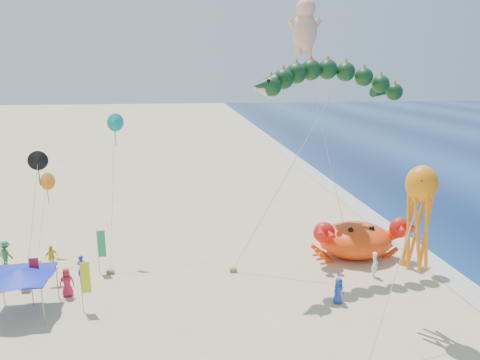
# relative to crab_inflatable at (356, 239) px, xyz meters

# --- Properties ---
(ground) EXTENTS (320.00, 320.00, 0.00)m
(ground) POSITION_rel_crab_inflatable_xyz_m (-6.86, -3.22, -1.42)
(ground) COLOR #D1B784
(ground) RESTS_ON ground
(foam_strip) EXTENTS (320.00, 320.00, 0.00)m
(foam_strip) POSITION_rel_crab_inflatable_xyz_m (5.14, -3.22, -1.41)
(foam_strip) COLOR silver
(foam_strip) RESTS_ON ground
(crab_inflatable) EXTENTS (7.35, 4.73, 3.22)m
(crab_inflatable) POSITION_rel_crab_inflatable_xyz_m (0.00, 0.00, 0.00)
(crab_inflatable) COLOR #FF420D
(crab_inflatable) RESTS_ON ground
(dragon_kite) EXTENTS (12.55, 5.93, 13.95)m
(dragon_kite) POSITION_rel_crab_inflatable_xyz_m (-2.81, -0.86, 11.24)
(dragon_kite) COLOR black
(dragon_kite) RESTS_ON ground
(cherub_kite) EXTENTS (4.55, 3.71, 18.97)m
(cherub_kite) POSITION_rel_crab_inflatable_xyz_m (-3.08, 4.79, 15.52)
(cherub_kite) COLOR #F1B093
(cherub_kite) RESTS_ON ground
(octopus_kite) EXTENTS (5.10, 4.68, 8.96)m
(octopus_kite) POSITION_rel_crab_inflatable_xyz_m (-0.57, -9.46, 5.17)
(octopus_kite) COLOR orange
(octopus_kite) RESTS_ON ground
(canopy_blue) EXTENTS (3.78, 3.78, 2.71)m
(canopy_blue) POSITION_rel_crab_inflatable_xyz_m (-22.10, -5.20, 1.02)
(canopy_blue) COLOR gray
(canopy_blue) RESTS_ON ground
(feather_flags) EXTENTS (8.17, 5.34, 3.20)m
(feather_flags) POSITION_rel_crab_inflatable_xyz_m (-21.04, -3.44, 0.59)
(feather_flags) COLOR gray
(feather_flags) RESTS_ON ground
(beachgoers) EXTENTS (26.20, 10.27, 1.87)m
(beachgoers) POSITION_rel_crab_inflatable_xyz_m (-18.81, -2.53, -0.54)
(beachgoers) COLOR red
(beachgoers) RESTS_ON ground
(small_kites) EXTENTS (9.82, 12.50, 10.66)m
(small_kites) POSITION_rel_crab_inflatable_xyz_m (-22.66, 0.52, 5.32)
(small_kites) COLOR #FF54B8
(small_kites) RESTS_ON ground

